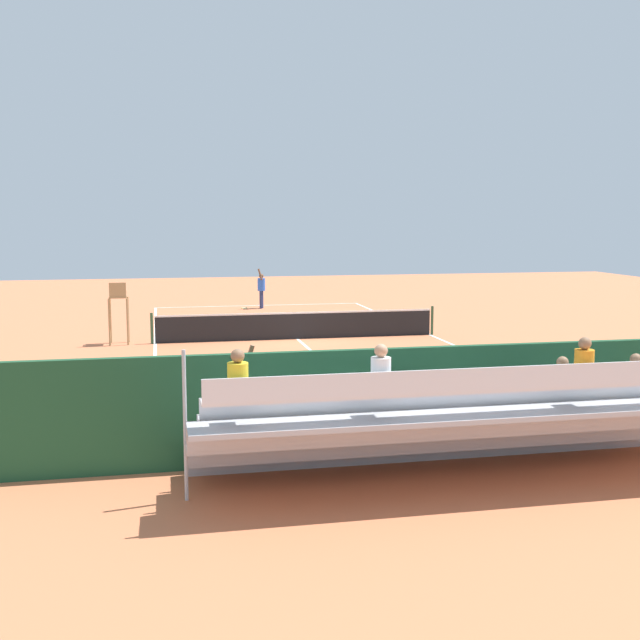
{
  "coord_description": "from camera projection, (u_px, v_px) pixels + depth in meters",
  "views": [
    {
      "loc": [
        4.84,
        27.17,
        4.31
      ],
      "look_at": [
        0.0,
        4.0,
        1.2
      ],
      "focal_mm": 43.64,
      "sensor_mm": 36.0,
      "label": 1
    }
  ],
  "objects": [
    {
      "name": "ground_plane",
      "position": [
        297.0,
        339.0,
        27.91
      ],
      "size": [
        60.0,
        60.0,
        0.0
      ],
      "primitive_type": "plane",
      "color": "#CC7047"
    },
    {
      "name": "court_line_markings",
      "position": [
        297.0,
        339.0,
        27.94
      ],
      "size": [
        10.1,
        22.2,
        0.01
      ],
      "color": "white",
      "rests_on": "ground"
    },
    {
      "name": "tennis_net",
      "position": [
        297.0,
        325.0,
        27.84
      ],
      "size": [
        10.3,
        0.1,
        1.07
      ],
      "color": "black",
      "rests_on": "ground"
    },
    {
      "name": "backdrop_wall",
      "position": [
        432.0,
        401.0,
        14.19
      ],
      "size": [
        18.0,
        0.16,
        2.0
      ],
      "primitive_type": "cube",
      "color": "#1E4C2D",
      "rests_on": "ground"
    },
    {
      "name": "bleacher_stand",
      "position": [
        463.0,
        422.0,
        12.88
      ],
      "size": [
        9.06,
        2.4,
        2.48
      ],
      "color": "#B2B2B7",
      "rests_on": "ground"
    },
    {
      "name": "umpire_chair",
      "position": [
        118.0,
        306.0,
        26.59
      ],
      "size": [
        0.67,
        0.67,
        2.14
      ],
      "color": "#A88456",
      "rests_on": "ground"
    },
    {
      "name": "courtside_bench",
      "position": [
        577.0,
        406.0,
        15.64
      ],
      "size": [
        1.8,
        0.4,
        0.93
      ],
      "color": "#33383D",
      "rests_on": "ground"
    },
    {
      "name": "equipment_bag",
      "position": [
        484.0,
        431.0,
        15.15
      ],
      "size": [
        0.9,
        0.36,
        0.36
      ],
      "primitive_type": "cube",
      "color": "#334C8C",
      "rests_on": "ground"
    },
    {
      "name": "tennis_player",
      "position": [
        261.0,
        287.0,
        37.24
      ],
      "size": [
        0.46,
        0.56,
        1.93
      ],
      "color": "navy",
      "rests_on": "ground"
    },
    {
      "name": "tennis_racket",
      "position": [
        244.0,
        308.0,
        37.35
      ],
      "size": [
        0.4,
        0.58,
        0.03
      ],
      "color": "black",
      "rests_on": "ground"
    },
    {
      "name": "tennis_ball_near",
      "position": [
        321.0,
        314.0,
        34.93
      ],
      "size": [
        0.07,
        0.07,
        0.07
      ],
      "primitive_type": "sphere",
      "color": "#CCDB33",
      "rests_on": "ground"
    },
    {
      "name": "tennis_ball_far",
      "position": [
        277.0,
        314.0,
        35.03
      ],
      "size": [
        0.07,
        0.07,
        0.07
      ],
      "primitive_type": "sphere",
      "color": "#CCDB33",
      "rests_on": "ground"
    },
    {
      "name": "line_judge",
      "position": [
        247.0,
        394.0,
        14.65
      ],
      "size": [
        0.44,
        0.56,
        1.93
      ],
      "color": "#232328",
      "rests_on": "ground"
    }
  ]
}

